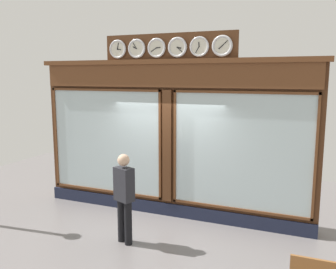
# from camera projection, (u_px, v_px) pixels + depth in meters

# --- Properties ---
(shop_facade) EXTENTS (6.34, 0.42, 3.95)m
(shop_facade) POSITION_uv_depth(u_px,v_px,m) (170.00, 137.00, 7.94)
(shop_facade) COLOR #4C2B16
(shop_facade) RESTS_ON ground_plane
(pedestrian) EXTENTS (0.42, 0.34, 1.69)m
(pedestrian) POSITION_uv_depth(u_px,v_px,m) (124.00, 195.00, 6.62)
(pedestrian) COLOR black
(pedestrian) RESTS_ON ground_plane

